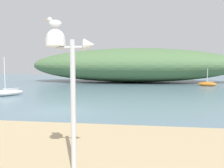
% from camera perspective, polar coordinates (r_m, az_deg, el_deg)
% --- Properties ---
extents(ground_plane, '(120.00, 120.00, 0.00)m').
position_cam_1_polar(ground_plane, '(13.82, -13.62, -6.77)').
color(ground_plane, slate).
extents(distant_hill, '(36.99, 14.74, 6.01)m').
position_cam_1_polar(distant_hill, '(39.66, 5.25, 4.90)').
color(distant_hill, '#517547').
rests_on(distant_hill, ground).
extents(mast_structure, '(1.12, 0.45, 3.31)m').
position_cam_1_polar(mast_structure, '(5.08, -12.49, 6.63)').
color(mast_structure, silver).
rests_on(mast_structure, beach_sand).
extents(seagull_on_radar, '(0.37, 0.21, 0.26)m').
position_cam_1_polar(seagull_on_radar, '(5.24, -14.81, 15.28)').
color(seagull_on_radar, orange).
rests_on(seagull_on_radar, mast_structure).
extents(sailboat_centre_water, '(2.87, 3.06, 3.61)m').
position_cam_1_polar(sailboat_centre_water, '(22.43, -26.10, -2.04)').
color(sailboat_centre_water, white).
rests_on(sailboat_centre_water, ground).
extents(sailboat_mid_channel, '(2.65, 1.73, 2.50)m').
position_cam_1_polar(sailboat_mid_channel, '(33.55, 23.63, 0.02)').
color(sailboat_mid_channel, orange).
rests_on(sailboat_mid_channel, ground).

